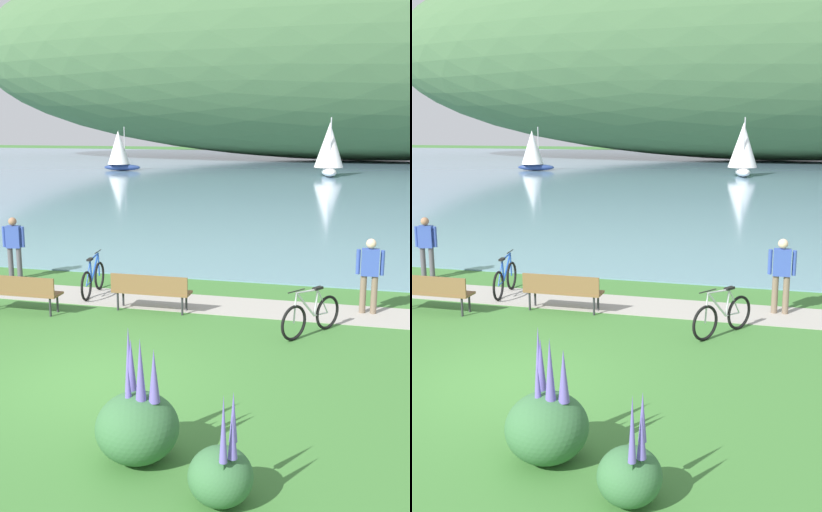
% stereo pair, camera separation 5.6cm
% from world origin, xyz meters
% --- Properties ---
extents(ground_plane, '(200.00, 200.00, 0.00)m').
position_xyz_m(ground_plane, '(0.00, 0.00, 0.00)').
color(ground_plane, '#3D7533').
extents(bay_water, '(180.00, 80.00, 0.04)m').
position_xyz_m(bay_water, '(0.00, 47.09, 0.02)').
color(bay_water, '#6B8EA8').
rests_on(bay_water, ground).
extents(distant_hillside, '(95.26, 28.00, 25.47)m').
position_xyz_m(distant_hillside, '(3.88, 64.47, 12.77)').
color(distant_hillside, '#42663D').
rests_on(distant_hillside, bay_water).
extents(shoreline_path, '(60.00, 1.50, 0.01)m').
position_xyz_m(shoreline_path, '(0.00, 4.82, 0.01)').
color(shoreline_path, '#A39E93').
rests_on(shoreline_path, ground).
extents(park_bench_near_camera, '(1.80, 0.49, 0.88)m').
position_xyz_m(park_bench_near_camera, '(-0.36, 3.97, 0.52)').
color(park_bench_near_camera, brown).
rests_on(park_bench_near_camera, ground).
extents(park_bench_further_along, '(1.80, 0.49, 0.88)m').
position_xyz_m(park_bench_further_along, '(-3.16, 3.17, 0.52)').
color(park_bench_further_along, brown).
rests_on(park_bench_further_along, ground).
extents(bicycle_leaning_near_bench, '(1.06, 1.49, 1.01)m').
position_xyz_m(bicycle_leaning_near_bench, '(3.29, 3.27, 0.40)').
color(bicycle_leaning_near_bench, black).
rests_on(bicycle_leaning_near_bench, ground).
extents(bicycle_beside_path, '(0.26, 1.77, 1.01)m').
position_xyz_m(bicycle_beside_path, '(-2.22, 4.97, 0.40)').
color(bicycle_beside_path, black).
rests_on(bicycle_beside_path, ground).
extents(person_at_shoreline, '(0.60, 0.29, 1.71)m').
position_xyz_m(person_at_shoreline, '(-4.94, 5.90, 0.98)').
color(person_at_shoreline, '#4C4C51').
rests_on(person_at_shoreline, ground).
extents(person_on_the_grass, '(0.61, 0.22, 1.71)m').
position_xyz_m(person_on_the_grass, '(4.41, 5.03, 0.98)').
color(person_on_the_grass, '#72604C').
rests_on(person_on_the_grass, ground).
extents(echium_bush_closest_to_camera, '(1.06, 1.06, 1.71)m').
position_xyz_m(echium_bush_closest_to_camera, '(1.57, -2.11, 0.49)').
color(echium_bush_closest_to_camera, '#386B3D').
rests_on(echium_bush_closest_to_camera, ground).
extents(echium_bush_mid_cluster, '(0.74, 0.74, 1.42)m').
position_xyz_m(echium_bush_mid_cluster, '(2.80, -2.75, 0.36)').
color(echium_bush_mid_cluster, '#386B3D').
rests_on(echium_bush_mid_cluster, ground).
extents(sailboat_nearest_to_shore, '(3.35, 2.20, 3.82)m').
position_xyz_m(sailboat_nearest_to_shore, '(-16.97, 43.35, 1.84)').
color(sailboat_nearest_to_shore, navy).
rests_on(sailboat_nearest_to_shore, bay_water).
extents(sailboat_toward_hillside, '(2.68, 4.03, 4.59)m').
position_xyz_m(sailboat_toward_hillside, '(1.41, 42.10, 2.20)').
color(sailboat_toward_hillside, white).
rests_on(sailboat_toward_hillside, bay_water).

